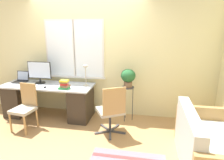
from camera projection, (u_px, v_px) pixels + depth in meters
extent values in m
plane|color=tan|center=(78.00, 126.00, 4.01)|extent=(14.00, 14.00, 0.00)
cube|color=beige|center=(88.00, 54.00, 4.41)|extent=(9.00, 0.06, 2.70)
cube|color=silver|center=(60.00, 49.00, 4.46)|extent=(0.67, 0.02, 1.28)
cube|color=white|center=(60.00, 49.00, 4.45)|extent=(0.60, 0.01, 1.21)
cube|color=silver|center=(89.00, 50.00, 4.34)|extent=(0.67, 0.02, 1.28)
cube|color=white|center=(89.00, 50.00, 4.33)|extent=(0.60, 0.01, 1.21)
cube|color=silver|center=(76.00, 77.00, 4.56)|extent=(1.39, 0.11, 0.04)
cube|color=#B2B7BC|center=(48.00, 85.00, 4.30)|extent=(1.97, 0.71, 0.03)
cube|color=#33281E|center=(19.00, 99.00, 4.53)|extent=(0.40, 0.63, 0.69)
cube|color=#33281E|center=(81.00, 104.00, 4.27)|extent=(0.40, 0.63, 0.69)
cube|color=black|center=(20.00, 82.00, 4.49)|extent=(0.28, 0.22, 0.02)
cube|color=black|center=(23.00, 76.00, 4.58)|extent=(0.28, 0.05, 0.21)
cube|color=silver|center=(23.00, 76.00, 4.57)|extent=(0.26, 0.04, 0.19)
cylinder|color=black|center=(41.00, 83.00, 4.42)|extent=(0.22, 0.22, 0.02)
cylinder|color=black|center=(40.00, 80.00, 4.40)|extent=(0.04, 0.04, 0.11)
cube|color=black|center=(39.00, 70.00, 4.35)|extent=(0.53, 0.02, 0.37)
cube|color=silver|center=(39.00, 70.00, 4.34)|extent=(0.51, 0.01, 0.34)
cube|color=silver|center=(33.00, 86.00, 4.15)|extent=(0.39, 0.14, 0.02)
ellipsoid|color=black|center=(45.00, 87.00, 4.08)|extent=(0.04, 0.07, 0.03)
cylinder|color=#BCB299|center=(86.00, 85.00, 4.24)|extent=(0.12, 0.12, 0.01)
cylinder|color=#BCB299|center=(86.00, 76.00, 4.19)|extent=(0.02, 0.02, 0.39)
ellipsoid|color=#BCB299|center=(85.00, 66.00, 4.13)|extent=(0.10, 0.10, 0.07)
cube|color=green|center=(64.00, 88.00, 4.03)|extent=(0.23, 0.17, 0.04)
cube|color=olive|center=(65.00, 86.00, 4.03)|extent=(0.18, 0.18, 0.04)
cube|color=red|center=(64.00, 84.00, 4.01)|extent=(0.16, 0.13, 0.04)
cube|color=olive|center=(64.00, 82.00, 4.01)|extent=(0.17, 0.13, 0.04)
cube|color=yellow|center=(64.00, 81.00, 3.98)|extent=(0.17, 0.14, 0.03)
cylinder|color=#B2844C|center=(10.00, 122.00, 3.74)|extent=(0.04, 0.04, 0.40)
cylinder|color=#B2844C|center=(25.00, 125.00, 3.64)|extent=(0.04, 0.04, 0.40)
cylinder|color=#B2844C|center=(23.00, 115.00, 4.04)|extent=(0.04, 0.04, 0.40)
cylinder|color=#B2844C|center=(37.00, 117.00, 3.94)|extent=(0.04, 0.04, 0.40)
cube|color=#B2A893|center=(23.00, 110.00, 3.79)|extent=(0.44, 0.42, 0.06)
cube|color=#B2844C|center=(29.00, 94.00, 3.91)|extent=(0.35, 0.08, 0.45)
cube|color=#47474C|center=(102.00, 132.00, 3.76)|extent=(0.28, 0.18, 0.03)
cube|color=#47474C|center=(110.00, 135.00, 3.66)|extent=(0.10, 0.30, 0.03)
cube|color=#47474C|center=(118.00, 132.00, 3.76)|extent=(0.31, 0.07, 0.03)
cube|color=#47474C|center=(115.00, 128.00, 3.92)|extent=(0.16, 0.29, 0.03)
cube|color=#47474C|center=(105.00, 128.00, 3.92)|extent=(0.25, 0.23, 0.03)
cylinder|color=#333338|center=(110.00, 121.00, 3.75)|extent=(0.04, 0.04, 0.37)
cube|color=#B2A893|center=(110.00, 111.00, 3.69)|extent=(0.60, 0.60, 0.06)
cube|color=#B2844C|center=(114.00, 101.00, 3.42)|extent=(0.38, 0.24, 0.48)
cube|color=beige|center=(211.00, 154.00, 2.81)|extent=(0.82, 1.29, 0.42)
cube|color=beige|center=(189.00, 125.00, 2.76)|extent=(0.16, 1.29, 0.39)
cube|color=#A87F4C|center=(200.00, 124.00, 3.44)|extent=(0.82, 0.09, 0.64)
cylinder|color=#333338|center=(128.00, 87.00, 4.11)|extent=(0.25, 0.25, 0.02)
cylinder|color=#333338|center=(133.00, 104.00, 4.19)|extent=(0.01, 0.01, 0.72)
cylinder|color=#333338|center=(126.00, 102.00, 4.30)|extent=(0.01, 0.01, 0.72)
cylinder|color=#333338|center=(125.00, 105.00, 4.13)|extent=(0.01, 0.01, 0.72)
cylinder|color=brown|center=(128.00, 84.00, 4.09)|extent=(0.17, 0.17, 0.11)
ellipsoid|color=#235B2D|center=(128.00, 76.00, 4.05)|extent=(0.30, 0.30, 0.27)
cube|color=#C63838|center=(128.00, 158.00, 3.04)|extent=(1.11, 0.07, 0.00)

